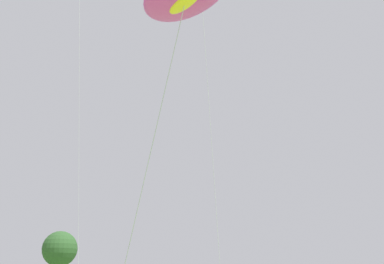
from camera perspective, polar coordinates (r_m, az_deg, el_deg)
name	(u,v)px	position (r m, az deg, el deg)	size (l,w,h in m)	color
tree_pine_center	(60,249)	(73.67, -15.49, -13.31)	(5.06, 5.06, 8.80)	#513823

